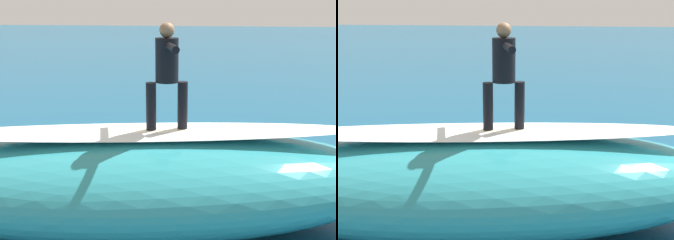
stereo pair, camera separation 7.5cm
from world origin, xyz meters
TOP-DOWN VIEW (x-y plane):
  - ground_plane at (0.00, 0.00)m, footprint 120.00×120.00m
  - wave_crest at (-0.44, 2.65)m, footprint 8.90×4.50m
  - wave_foam_lip at (-0.44, 2.65)m, footprint 7.31×2.25m
  - surfboard_riding at (-0.80, 2.60)m, footprint 2.07×1.07m
  - surfer_riding at (-0.80, 2.60)m, footprint 0.66×1.60m
  - surfboard_paddling at (-0.34, -1.78)m, footprint 2.34×1.84m
  - surfer_paddling at (-0.45, -1.85)m, footprint 1.54×1.14m
  - foam_patch_near at (1.31, -0.07)m, footprint 1.19×1.33m
  - foam_patch_mid at (3.43, -0.16)m, footprint 0.85×0.85m

SIDE VIEW (x-z plane):
  - ground_plane at x=0.00m, z-range 0.00..0.00m
  - surfboard_paddling at x=-0.34m, z-range 0.00..0.07m
  - foam_patch_near at x=1.31m, z-range 0.00..0.09m
  - foam_patch_mid at x=3.43m, z-range 0.00..0.16m
  - surfer_paddling at x=-0.45m, z-range 0.04..0.36m
  - wave_crest at x=-0.44m, z-range 0.00..1.65m
  - wave_foam_lip at x=-0.44m, z-range 1.65..1.73m
  - surfboard_riding at x=-0.80m, z-range 1.65..1.74m
  - surfer_riding at x=-0.80m, z-range 1.88..3.60m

